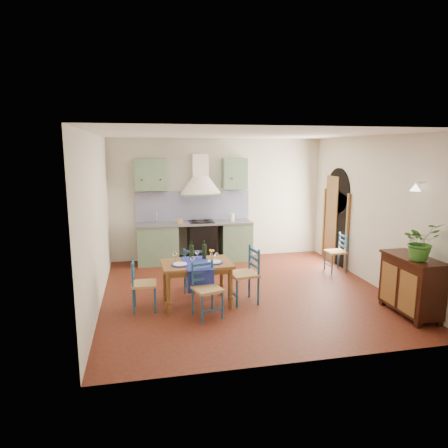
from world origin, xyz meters
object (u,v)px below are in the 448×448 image
(chair_near, at_px, (206,289))
(dining_table, at_px, (197,267))
(potted_plant, at_px, (421,241))
(sideboard, at_px, (411,283))

(chair_near, bearing_deg, dining_table, 98.16)
(dining_table, bearing_deg, potted_plant, -22.23)
(sideboard, height_order, potted_plant, potted_plant)
(sideboard, bearing_deg, potted_plant, -103.98)
(chair_near, relative_size, sideboard, 0.81)
(chair_near, distance_m, sideboard, 3.17)
(chair_near, distance_m, potted_plant, 3.25)
(dining_table, xyz_separation_m, sideboard, (3.19, -1.10, -0.13))
(chair_near, xyz_separation_m, potted_plant, (3.07, -0.76, 0.78))
(dining_table, xyz_separation_m, potted_plant, (3.14, -1.28, 0.58))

